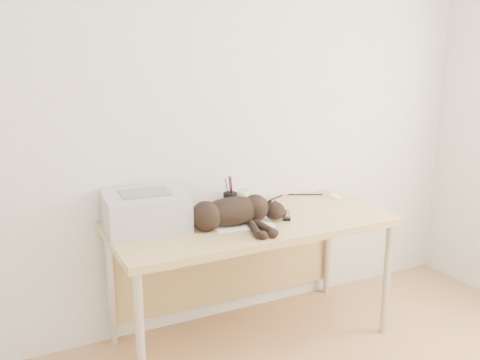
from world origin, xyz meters
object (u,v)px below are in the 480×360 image
cat (229,214)px  pen_cup (230,201)px  mug (241,198)px  printer (146,210)px  mouse (335,194)px  desk (245,238)px

cat → pen_cup: size_ratio=3.55×
mug → pen_cup: size_ratio=0.51×
printer → mouse: (1.27, 0.04, -0.08)m
printer → pen_cup: size_ratio=2.18×
printer → mug: 0.66m
cat → desk: bearing=41.6°
cat → mug: size_ratio=6.91×
desk → pen_cup: size_ratio=7.64×
desk → mug: 0.28m
mug → pen_cup: (-0.10, -0.06, 0.01)m
printer → mouse: printer is taller
pen_cup → cat: bearing=-116.1°
cat → mug: cat is taller
pen_cup → mouse: size_ratio=1.86×
desk → mug: mug is taller
cat → mug: bearing=58.3°
printer → mug: bearing=11.7°
mug → mouse: bearing=-8.8°
desk → printer: (-0.57, 0.06, 0.23)m
desk → pen_cup: (-0.03, 0.13, 0.19)m
cat → mug: 0.39m
desk → cat: bearing=-142.6°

